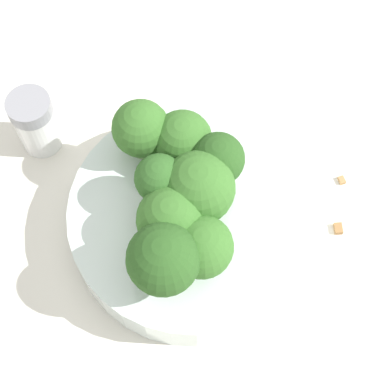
# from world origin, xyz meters

# --- Properties ---
(ground_plane) EXTENTS (3.00, 3.00, 0.00)m
(ground_plane) POSITION_xyz_m (0.00, 0.00, 0.00)
(ground_plane) COLOR silver
(bowl) EXTENTS (0.20, 0.20, 0.04)m
(bowl) POSITION_xyz_m (0.00, 0.00, 0.02)
(bowl) COLOR silver
(bowl) RESTS_ON ground_plane
(broccoli_floret_0) EXTENTS (0.06, 0.06, 0.06)m
(broccoli_floret_0) POSITION_xyz_m (-0.00, -0.01, 0.07)
(broccoli_floret_0) COLOR #7A9E5B
(broccoli_floret_0) RESTS_ON bowl
(broccoli_floret_1) EXTENTS (0.05, 0.05, 0.07)m
(broccoli_floret_1) POSITION_xyz_m (-0.03, 0.05, 0.08)
(broccoli_floret_1) COLOR #7A9E5B
(broccoli_floret_1) RESTS_ON bowl
(broccoli_floret_2) EXTENTS (0.05, 0.05, 0.06)m
(broccoli_floret_2) POSITION_xyz_m (-0.01, 0.03, 0.07)
(broccoli_floret_2) COLOR #84AD66
(broccoli_floret_2) RESTS_ON bowl
(broccoli_floret_3) EXTENTS (0.05, 0.05, 0.05)m
(broccoli_floret_3) POSITION_xyz_m (0.04, -0.02, 0.07)
(broccoli_floret_3) COLOR #7A9E5B
(broccoli_floret_3) RESTS_ON bowl
(broccoli_floret_4) EXTENTS (0.05, 0.05, 0.05)m
(broccoli_floret_4) POSITION_xyz_m (-0.04, 0.02, 0.07)
(broccoli_floret_4) COLOR #84AD66
(broccoli_floret_4) RESTS_ON bowl
(broccoli_floret_5) EXTENTS (0.04, 0.04, 0.06)m
(broccoli_floret_5) POSITION_xyz_m (0.02, 0.01, 0.08)
(broccoli_floret_5) COLOR #8EB770
(broccoli_floret_5) RESTS_ON bowl
(broccoli_floret_6) EXTENTS (0.04, 0.04, 0.06)m
(broccoli_floret_6) POSITION_xyz_m (0.01, -0.03, 0.07)
(broccoli_floret_6) COLOR #84AD66
(broccoli_floret_6) RESTS_ON bowl
(broccoli_floret_7) EXTENTS (0.05, 0.05, 0.06)m
(broccoli_floret_7) POSITION_xyz_m (0.07, 0.00, 0.07)
(broccoli_floret_7) COLOR #84AD66
(broccoli_floret_7) RESTS_ON bowl
(pepper_shaker) EXTENTS (0.04, 0.04, 0.06)m
(pepper_shaker) POSITION_xyz_m (0.15, 0.06, 0.03)
(pepper_shaker) COLOR silver
(pepper_shaker) RESTS_ON ground_plane
(almond_crumb_0) EXTENTS (0.01, 0.01, 0.01)m
(almond_crumb_0) POSITION_xyz_m (-0.04, -0.13, 0.00)
(almond_crumb_0) COLOR #AD7F4C
(almond_crumb_0) RESTS_ON ground_plane
(almond_crumb_1) EXTENTS (0.01, 0.01, 0.01)m
(almond_crumb_1) POSITION_xyz_m (-0.07, -0.10, 0.00)
(almond_crumb_1) COLOR olive
(almond_crumb_1) RESTS_ON ground_plane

